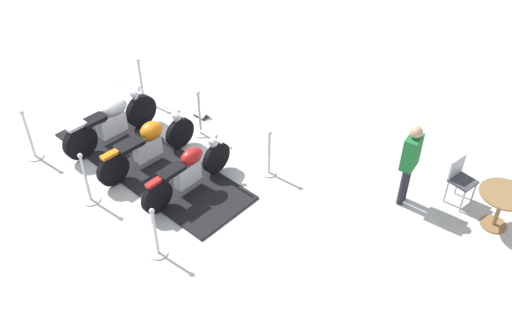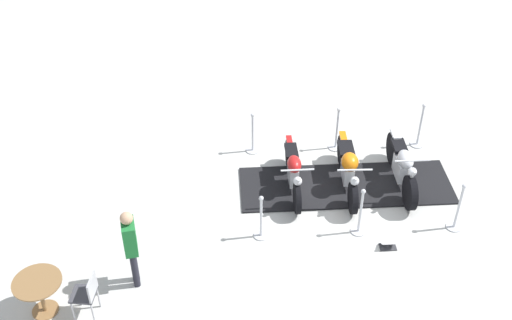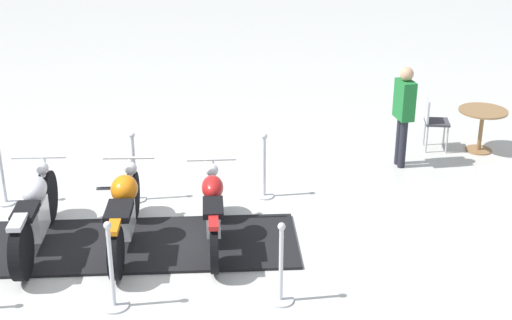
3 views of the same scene
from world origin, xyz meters
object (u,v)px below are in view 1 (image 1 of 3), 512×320
at_px(motorcycle_maroon, 189,170).
at_px(bystander_person, 410,159).
at_px(stanchion_right_mid, 200,120).
at_px(cafe_chair_near_table, 460,178).
at_px(motorcycle_chrome, 112,121).
at_px(stanchion_left_mid, 88,186).
at_px(info_placard, 201,114).
at_px(stanchion_right_rear, 142,87).
at_px(stanchion_left_front, 156,239).
at_px(stanchion_left_rear, 31,143).
at_px(cafe_table, 502,201).
at_px(stanchion_right_front, 269,159).
at_px(motorcycle_copper, 148,143).

xyz_separation_m(motorcycle_maroon, bystander_person, (0.88, 3.79, 0.49)).
xyz_separation_m(stanchion_right_mid, cafe_chair_near_table, (2.75, 4.43, 0.17)).
bearing_deg(motorcycle_chrome, bystander_person, -65.49).
height_order(stanchion_right_mid, cafe_chair_near_table, stanchion_right_mid).
relative_size(stanchion_left_mid, info_placard, 2.93).
height_order(motorcycle_chrome, stanchion_right_rear, stanchion_right_rear).
xyz_separation_m(stanchion_left_front, bystander_person, (-0.60, 4.42, 0.65)).
xyz_separation_m(stanchion_left_rear, bystander_person, (2.37, 6.82, 0.64)).
bearing_deg(cafe_table, stanchion_left_front, -92.27).
height_order(cafe_table, cafe_chair_near_table, cafe_chair_near_table).
distance_m(stanchion_right_front, stanchion_right_mid, 1.91).
height_order(stanchion_right_rear, stanchion_left_rear, stanchion_left_rear).
distance_m(motorcycle_chrome, stanchion_left_front, 3.37).
distance_m(stanchion_left_rear, stanchion_left_mid, 1.91).
relative_size(motorcycle_chrome, bystander_person, 1.09).
distance_m(stanchion_left_rear, cafe_chair_near_table, 8.18).
distance_m(stanchion_left_mid, bystander_person, 5.72).
relative_size(stanchion_left_rear, cafe_table, 1.36).
bearing_deg(stanchion_right_front, stanchion_left_mid, -85.57).
xyz_separation_m(stanchion_left_rear, cafe_chair_near_table, (2.49, 7.79, 0.18)).
bearing_deg(stanchion_left_front, stanchion_right_mid, 163.53).
xyz_separation_m(stanchion_right_mid, cafe_table, (3.46, 4.84, 0.18)).
bearing_deg(cafe_table, cafe_chair_near_table, -149.63).
bearing_deg(motorcycle_copper, stanchion_right_mid, 1.85).
height_order(cafe_table, bystander_person, bystander_person).
height_order(motorcycle_maroon, motorcycle_chrome, motorcycle_chrome).
height_order(info_placard, bystander_person, bystander_person).
bearing_deg(stanchion_right_rear, info_placard, 56.96).
relative_size(motorcycle_maroon, cafe_chair_near_table, 1.86).
xyz_separation_m(stanchion_left_rear, stanchion_left_front, (2.97, 2.40, -0.02)).
height_order(stanchion_right_front, stanchion_left_rear, stanchion_left_rear).
bearing_deg(stanchion_left_front, stanchion_left_mid, -141.02).
distance_m(motorcycle_chrome, stanchion_right_mid, 1.79).
bearing_deg(motorcycle_maroon, stanchion_left_rear, 114.39).
bearing_deg(stanchion_right_front, bystander_person, 63.21).
xyz_separation_m(cafe_table, bystander_person, (-0.83, -1.38, 0.43)).
distance_m(motorcycle_maroon, stanchion_right_mid, 1.78).
height_order(stanchion_left_rear, cafe_chair_near_table, stanchion_left_rear).
bearing_deg(stanchion_left_rear, motorcycle_copper, 75.60).
distance_m(stanchion_right_mid, info_placard, 0.74).
relative_size(stanchion_right_rear, stanchion_left_mid, 1.01).
xyz_separation_m(motorcycle_chrome, stanchion_left_front, (3.26, 0.83, -0.17)).
bearing_deg(info_placard, stanchion_right_front, -10.93).
xyz_separation_m(motorcycle_maroon, stanchion_left_mid, (0.00, -1.82, -0.15)).
xyz_separation_m(stanchion_right_front, stanchion_left_front, (1.75, -2.16, -0.01)).
distance_m(motorcycle_maroon, motorcycle_chrome, 2.29).
bearing_deg(stanchion_right_rear, motorcycle_chrome, -21.77).
xyz_separation_m(motorcycle_copper, stanchion_left_rear, (-0.59, -2.31, -0.16)).
distance_m(stanchion_left_front, stanchion_left_mid, 1.91).
xyz_separation_m(motorcycle_maroon, cafe_table, (1.72, 5.18, 0.06)).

